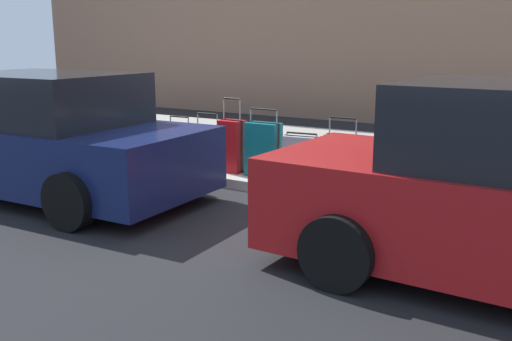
# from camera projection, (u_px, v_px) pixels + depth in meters

# --- Properties ---
(ground_plane) EXTENTS (40.00, 40.00, 0.00)m
(ground_plane) POSITION_uv_depth(u_px,v_px,m) (236.00, 190.00, 7.88)
(ground_plane) COLOR black
(sidewalk_curb) EXTENTS (18.00, 5.00, 0.14)m
(sidewalk_curb) POSITION_uv_depth(u_px,v_px,m) (315.00, 155.00, 9.95)
(sidewalk_curb) COLOR #ADA89E
(sidewalk_curb) RESTS_ON ground_plane
(suitcase_black_0) EXTENTS (0.42, 0.25, 0.89)m
(suitcase_black_0) POSITION_uv_depth(u_px,v_px,m) (486.00, 178.00, 6.64)
(suitcase_black_0) COLOR black
(suitcase_black_0) RESTS_ON sidewalk_curb
(suitcase_maroon_1) EXTENTS (0.51, 0.24, 0.66)m
(suitcase_maroon_1) POSITION_uv_depth(u_px,v_px,m) (435.00, 174.00, 6.91)
(suitcase_maroon_1) COLOR maroon
(suitcase_maroon_1) RESTS_ON sidewalk_curb
(suitcase_navy_2) EXTENTS (0.49, 0.24, 0.58)m
(suitcase_navy_2) POSITION_uv_depth(u_px,v_px,m) (387.00, 171.00, 7.23)
(suitcase_navy_2) COLOR navy
(suitcase_navy_2) RESTS_ON sidewalk_curb
(suitcase_olive_3) EXTENTS (0.44, 0.23, 0.92)m
(suitcase_olive_3) POSITION_uv_depth(u_px,v_px,m) (342.00, 161.00, 7.42)
(suitcase_olive_3) COLOR #59601E
(suitcase_olive_3) RESTS_ON sidewalk_curb
(suitcase_silver_4) EXTENTS (0.50, 0.24, 0.68)m
(suitcase_silver_4) POSITION_uv_depth(u_px,v_px,m) (301.00, 159.00, 7.71)
(suitcase_silver_4) COLOR #9EA0A8
(suitcase_silver_4) RESTS_ON sidewalk_curb
(suitcase_teal_5) EXTENTS (0.49, 0.25, 0.96)m
(suitcase_teal_5) POSITION_uv_depth(u_px,v_px,m) (263.00, 150.00, 8.02)
(suitcase_teal_5) COLOR #0F606B
(suitcase_teal_5) RESTS_ON sidewalk_curb
(suitcase_red_6) EXTENTS (0.35, 0.27, 1.08)m
(suitcase_red_6) POSITION_uv_depth(u_px,v_px,m) (232.00, 146.00, 8.29)
(suitcase_red_6) COLOR red
(suitcase_red_6) RESTS_ON sidewalk_curb
(suitcase_black_7) EXTENTS (0.42, 0.26, 0.82)m
(suitcase_black_7) POSITION_uv_depth(u_px,v_px,m) (208.00, 150.00, 8.63)
(suitcase_black_7) COLOR black
(suitcase_black_7) RESTS_ON sidewalk_curb
(suitcase_maroon_8) EXTENTS (0.41, 0.27, 0.75)m
(suitcase_maroon_8) POSITION_uv_depth(u_px,v_px,m) (180.00, 146.00, 8.87)
(suitcase_maroon_8) COLOR maroon
(suitcase_maroon_8) RESTS_ON sidewalk_curb
(fire_hydrant) EXTENTS (0.39, 0.21, 0.85)m
(fire_hydrant) POSITION_uv_depth(u_px,v_px,m) (146.00, 132.00, 9.15)
(fire_hydrant) COLOR #99999E
(fire_hydrant) RESTS_ON sidewalk_curb
(bollard_post) EXTENTS (0.11, 0.11, 0.94)m
(bollard_post) POSITION_uv_depth(u_px,v_px,m) (104.00, 128.00, 9.40)
(bollard_post) COLOR #333338
(bollard_post) RESTS_ON sidewalk_curb
(parked_car_navy_1) EXTENTS (4.40, 2.19, 1.60)m
(parked_car_navy_1) POSITION_uv_depth(u_px,v_px,m) (48.00, 139.00, 7.51)
(parked_car_navy_1) COLOR #141E4C
(parked_car_navy_1) RESTS_ON ground_plane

